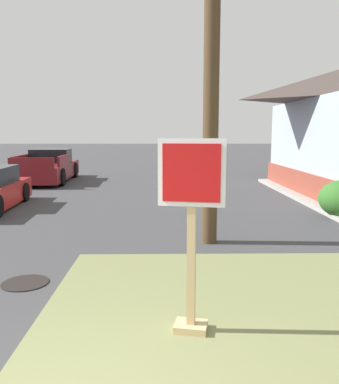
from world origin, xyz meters
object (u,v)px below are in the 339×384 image
at_px(pickup_truck_maroon, 48,168).
at_px(stop_sign, 191,241).
at_px(utility_pole, 212,2).
at_px(manhole_cover, 25,283).

bearing_deg(pickup_truck_maroon, stop_sign, -68.79).
xyz_separation_m(stop_sign, utility_pole, (0.66, 3.93, 3.64)).
xyz_separation_m(pickup_truck_maroon, utility_pole, (6.33, -10.71, 4.14)).
distance_m(stop_sign, utility_pole, 5.39).
xyz_separation_m(stop_sign, pickup_truck_maroon, (-5.68, 14.63, -0.50)).
bearing_deg(pickup_truck_maroon, manhole_cover, -75.83).
height_order(pickup_truck_maroon, utility_pole, utility_pole).
xyz_separation_m(manhole_cover, pickup_truck_maroon, (-3.27, 12.97, 0.61)).
relative_size(stop_sign, manhole_cover, 3.05).
xyz_separation_m(stop_sign, manhole_cover, (-2.41, 1.67, -1.10)).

